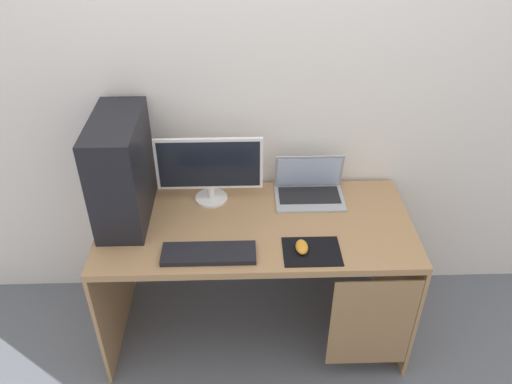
{
  "coord_description": "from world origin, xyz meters",
  "views": [
    {
      "loc": [
        -0.06,
        -1.94,
        2.27
      ],
      "look_at": [
        0.0,
        0.0,
        0.92
      ],
      "focal_mm": 35.74,
      "sensor_mm": 36.0,
      "label": 1
    }
  ],
  "objects_px": {
    "keyboard": "(209,253)",
    "mouse_left": "(302,247)",
    "laptop": "(309,189)",
    "monitor": "(209,168)",
    "pc_tower": "(121,170)"
  },
  "relations": [
    {
      "from": "pc_tower",
      "to": "keyboard",
      "type": "bearing_deg",
      "value": -38.08
    },
    {
      "from": "laptop",
      "to": "keyboard",
      "type": "xyz_separation_m",
      "value": [
        -0.5,
        -0.45,
        -0.03
      ]
    },
    {
      "from": "keyboard",
      "to": "mouse_left",
      "type": "height_order",
      "value": "mouse_left"
    },
    {
      "from": "keyboard",
      "to": "mouse_left",
      "type": "bearing_deg",
      "value": 2.75
    },
    {
      "from": "laptop",
      "to": "keyboard",
      "type": "distance_m",
      "value": 0.67
    },
    {
      "from": "monitor",
      "to": "mouse_left",
      "type": "height_order",
      "value": "monitor"
    },
    {
      "from": "monitor",
      "to": "keyboard",
      "type": "bearing_deg",
      "value": -89.11
    },
    {
      "from": "pc_tower",
      "to": "monitor",
      "type": "bearing_deg",
      "value": 14.78
    },
    {
      "from": "laptop",
      "to": "mouse_left",
      "type": "bearing_deg",
      "value": -100.83
    },
    {
      "from": "mouse_left",
      "to": "keyboard",
      "type": "bearing_deg",
      "value": -177.25
    },
    {
      "from": "monitor",
      "to": "laptop",
      "type": "height_order",
      "value": "monitor"
    },
    {
      "from": "monitor",
      "to": "pc_tower",
      "type": "bearing_deg",
      "value": -165.22
    },
    {
      "from": "pc_tower",
      "to": "keyboard",
      "type": "xyz_separation_m",
      "value": [
        0.41,
        -0.32,
        -0.25
      ]
    },
    {
      "from": "monitor",
      "to": "keyboard",
      "type": "distance_m",
      "value": 0.46
    },
    {
      "from": "monitor",
      "to": "mouse_left",
      "type": "distance_m",
      "value": 0.61
    }
  ]
}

